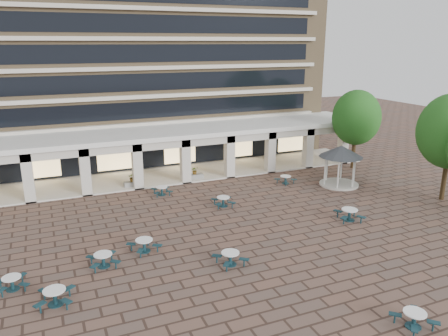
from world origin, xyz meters
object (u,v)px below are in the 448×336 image
Objects in this scene: planter_left at (133,181)px; planter_right at (195,175)px; picnic_table_0 at (55,296)px; gazebo at (341,156)px; picnic_table_1 at (230,257)px; picnic_table_2 at (414,318)px.

planter_right is at bearing 0.00° from planter_left.
picnic_table_0 is 1.32× the size of planter_left.
picnic_table_0 is at bearing -157.77° from gazebo.
planter_left is at bearing 91.50° from picnic_table_1.
planter_right is (12.55, 16.02, -0.01)m from picnic_table_0.
planter_right is at bearing 61.66° from picnic_table_0.
planter_left reaches higher than picnic_table_2.
planter_right is (-11.05, 6.37, -2.16)m from gazebo.
picnic_table_0 is 0.53× the size of gazebo.
picnic_table_1 is 1.10× the size of picnic_table_2.
picnic_table_1 is 9.70m from picnic_table_2.
planter_right is at bearing 93.87° from picnic_table_2.
planter_left reaches higher than planter_right.
planter_right is at bearing 150.01° from gazebo.
planter_left is at bearing 159.08° from gazebo.
picnic_table_2 is 23.97m from planter_right.
gazebo reaches higher than planter_right.
picnic_table_1 is at bearing 11.77° from picnic_table_0.
gazebo is at bearing -29.99° from planter_right.
planter_right reaches higher than picnic_table_2.
gazebo is (9.23, 17.53, 2.18)m from picnic_table_2.
picnic_table_1 is (9.21, 0.33, -0.02)m from picnic_table_0.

